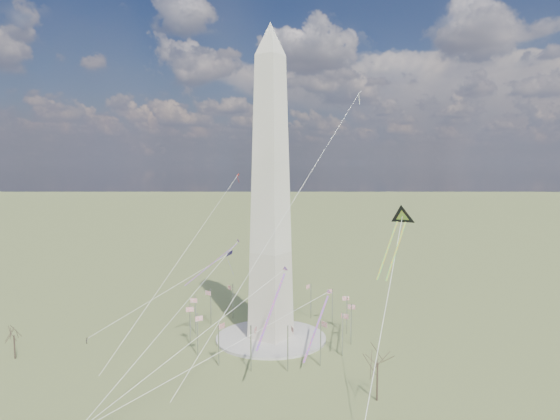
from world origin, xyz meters
The scene contains 14 objects.
ground centered at (0.00, 0.00, 0.00)m, with size 2000.00×2000.00×0.00m, color brown.
plaza centered at (0.00, 0.00, 0.40)m, with size 36.00×36.00×0.80m, color #A9A49A.
washington_monument centered at (0.00, 0.00, 47.95)m, with size 15.56×15.56×100.00m.
flagpole_ring centered at (0.00, 0.00, 7.27)m, with size 54.40×54.40×13.00m.
tree_near centered at (45.61, -20.66, 10.11)m, with size 8.10×8.10×14.18m.
tree_far centered at (-53.31, -55.43, 7.52)m, with size 6.04×6.04×10.56m.
person_west centered at (-46.68, -35.88, 0.93)m, with size 0.90×0.70×1.86m, color gray.
kite_delta_black centered at (41.45, 4.90, 41.42)m, with size 8.20×21.77×17.92m.
kite_diamond_purple centered at (-25.51, 10.10, 23.27)m, with size 2.25×3.30×9.75m.
kite_streamer_left centered at (16.69, -21.41, 22.06)m, with size 7.93×23.44×16.47m.
kite_streamer_mid centered at (-15.31, -7.34, 26.72)m, with size 8.98×18.54×13.54m.
kite_streamer_right centered at (19.26, -1.35, 11.72)m, with size 5.49×22.76×15.74m.
kite_small_red centered at (-43.11, 37.56, 51.84)m, with size 1.09×1.75×4.00m.
kite_small_white centered at (10.70, 42.35, 82.78)m, with size 1.95×1.70×5.07m.
Camera 1 is at (90.35, -130.32, 57.40)m, focal length 32.00 mm.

